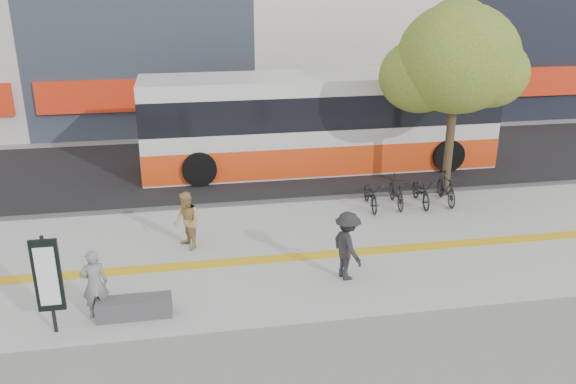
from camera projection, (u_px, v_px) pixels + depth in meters
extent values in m
plane|color=gray|center=(247.00, 283.00, 14.64)|extent=(120.00, 120.00, 0.00)
cube|color=gray|center=(241.00, 254.00, 16.01)|extent=(40.00, 7.00, 0.08)
cube|color=gold|center=(243.00, 261.00, 15.54)|extent=(40.00, 0.45, 0.01)
cube|color=black|center=(221.00, 168.00, 22.93)|extent=(40.00, 8.00, 0.06)
cube|color=#38383A|center=(230.00, 205.00, 19.23)|extent=(40.00, 0.25, 0.14)
cube|color=red|center=(255.00, 90.00, 27.22)|extent=(19.00, 0.50, 1.40)
cube|color=#38383A|center=(134.00, 307.00, 13.00)|extent=(1.60, 0.45, 0.45)
cylinder|color=black|center=(49.00, 285.00, 12.16)|extent=(0.08, 0.08, 2.20)
cube|color=black|center=(48.00, 276.00, 12.08)|extent=(0.55, 0.08, 1.60)
cube|color=white|center=(47.00, 277.00, 12.03)|extent=(0.40, 0.02, 1.30)
cylinder|color=#39291A|center=(449.00, 149.00, 19.57)|extent=(0.28, 0.28, 3.20)
ellipsoid|color=#446220|center=(458.00, 58.00, 18.54)|extent=(3.80, 3.80, 3.42)
ellipsoid|color=#446220|center=(420.00, 76.00, 19.05)|extent=(2.60, 2.60, 2.34)
ellipsoid|color=#446220|center=(489.00, 73.00, 18.46)|extent=(2.40, 2.40, 2.16)
ellipsoid|color=#446220|center=(458.00, 29.00, 19.05)|extent=(2.20, 2.20, 1.98)
cube|color=silver|center=(320.00, 122.00, 22.46)|extent=(13.17, 2.74, 3.51)
cube|color=red|center=(319.00, 151.00, 22.86)|extent=(13.19, 2.76, 1.10)
cube|color=black|center=(320.00, 106.00, 22.25)|extent=(13.19, 2.76, 1.21)
cylinder|color=black|center=(199.00, 169.00, 20.84)|extent=(1.21, 0.38, 1.21)
cylinder|color=black|center=(197.00, 147.00, 23.37)|extent=(1.21, 0.38, 1.21)
cylinder|color=black|center=(448.00, 155.00, 22.35)|extent=(1.21, 0.38, 1.21)
cylinder|color=black|center=(420.00, 136.00, 24.88)|extent=(1.21, 0.38, 1.21)
imported|color=black|center=(371.00, 194.00, 18.87)|extent=(0.74, 1.75, 0.90)
imported|color=black|center=(397.00, 191.00, 18.99)|extent=(0.61, 1.69, 1.00)
imported|color=black|center=(422.00, 191.00, 19.14)|extent=(0.74, 1.75, 0.90)
imported|color=black|center=(446.00, 188.00, 19.26)|extent=(0.61, 1.69, 1.00)
imported|color=black|center=(95.00, 284.00, 12.85)|extent=(0.63, 0.47, 1.58)
imported|color=#A8894D|center=(187.00, 221.00, 15.99)|extent=(0.88, 0.96, 1.60)
imported|color=black|center=(347.00, 246.00, 14.43)|extent=(0.90, 1.24, 1.72)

